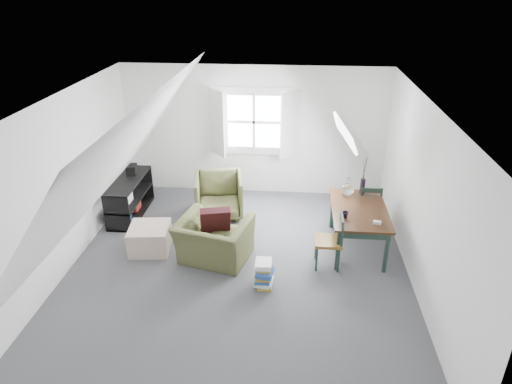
# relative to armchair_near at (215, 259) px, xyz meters

# --- Properties ---
(floor) EXTENTS (5.50, 5.50, 0.00)m
(floor) POSITION_rel_armchair_near_xyz_m (0.38, -0.26, 0.00)
(floor) COLOR #4A4A4E
(floor) RESTS_ON ground
(ceiling) EXTENTS (5.50, 5.50, 0.00)m
(ceiling) POSITION_rel_armchair_near_xyz_m (0.38, -0.26, 2.50)
(ceiling) COLOR white
(ceiling) RESTS_ON wall_back
(wall_back) EXTENTS (5.00, 0.00, 5.00)m
(wall_back) POSITION_rel_armchair_near_xyz_m (0.38, 2.49, 1.25)
(wall_back) COLOR white
(wall_back) RESTS_ON ground
(wall_front) EXTENTS (5.00, 0.00, 5.00)m
(wall_front) POSITION_rel_armchair_near_xyz_m (0.38, -3.01, 1.25)
(wall_front) COLOR white
(wall_front) RESTS_ON ground
(wall_left) EXTENTS (0.00, 5.50, 5.50)m
(wall_left) POSITION_rel_armchair_near_xyz_m (-2.12, -0.26, 1.25)
(wall_left) COLOR white
(wall_left) RESTS_ON ground
(wall_right) EXTENTS (0.00, 5.50, 5.50)m
(wall_right) POSITION_rel_armchair_near_xyz_m (2.88, -0.26, 1.25)
(wall_right) COLOR white
(wall_right) RESTS_ON ground
(slope_left) EXTENTS (3.19, 5.50, 4.48)m
(slope_left) POSITION_rel_armchair_near_xyz_m (-1.17, -0.26, 1.78)
(slope_left) COLOR white
(slope_left) RESTS_ON wall_left
(slope_right) EXTENTS (3.19, 5.50, 4.48)m
(slope_right) POSITION_rel_armchair_near_xyz_m (1.93, -0.26, 1.78)
(slope_right) COLOR white
(slope_right) RESTS_ON wall_right
(dormer_window) EXTENTS (1.71, 0.35, 1.30)m
(dormer_window) POSITION_rel_armchair_near_xyz_m (0.38, 2.42, 1.45)
(dormer_window) COLOR white
(dormer_window) RESTS_ON wall_back
(skylight) EXTENTS (0.35, 0.75, 0.47)m
(skylight) POSITION_rel_armchair_near_xyz_m (1.93, 1.04, 1.75)
(skylight) COLOR white
(skylight) RESTS_ON slope_right
(armchair_near) EXTENTS (1.23, 1.13, 0.67)m
(armchair_near) POSITION_rel_armchair_near_xyz_m (0.00, 0.00, 0.00)
(armchair_near) COLOR #464A24
(armchair_near) RESTS_ON floor
(armchair_far) EXTENTS (0.95, 0.97, 0.77)m
(armchair_far) POSITION_rel_armchair_near_xyz_m (-0.16, 1.43, 0.00)
(armchair_far) COLOR #464A24
(armchair_far) RESTS_ON floor
(throw_pillow) EXTENTS (0.50, 0.36, 0.47)m
(throw_pillow) POSITION_rel_armchair_near_xyz_m (0.00, 0.15, 0.59)
(throw_pillow) COLOR #340E13
(throw_pillow) RESTS_ON armchair_near
(ottoman) EXTENTS (0.67, 0.67, 0.41)m
(ottoman) POSITION_rel_armchair_near_xyz_m (-1.06, 0.18, 0.20)
(ottoman) COLOR #BCA390
(ottoman) RESTS_ON floor
(dining_table) EXTENTS (0.84, 1.41, 0.70)m
(dining_table) POSITION_rel_armchair_near_xyz_m (2.19, 0.51, 0.61)
(dining_table) COLOR #321E12
(dining_table) RESTS_ON floor
(demijohn) EXTENTS (0.21, 0.21, 0.30)m
(demijohn) POSITION_rel_armchair_near_xyz_m (2.04, 0.96, 0.83)
(demijohn) COLOR silver
(demijohn) RESTS_ON dining_table
(vase_twigs) EXTENTS (0.08, 0.09, 0.64)m
(vase_twigs) POSITION_rel_armchair_near_xyz_m (2.29, 1.06, 0.85)
(vase_twigs) COLOR black
(vase_twigs) RESTS_ON dining_table
(cup) EXTENTS (0.13, 0.13, 0.09)m
(cup) POSITION_rel_armchair_near_xyz_m (1.94, 0.21, 0.70)
(cup) COLOR black
(cup) RESTS_ON dining_table
(paper_box) EXTENTS (0.12, 0.09, 0.04)m
(paper_box) POSITION_rel_armchair_near_xyz_m (2.39, 0.06, 0.72)
(paper_box) COLOR white
(paper_box) RESTS_ON dining_table
(dining_chair_far) EXTENTS (0.40, 0.40, 0.84)m
(dining_chair_far) POSITION_rel_armchair_near_xyz_m (2.44, 1.13, 0.44)
(dining_chair_far) COLOR brown
(dining_chair_far) RESTS_ON floor
(dining_chair_near) EXTENTS (0.39, 0.39, 0.84)m
(dining_chair_near) POSITION_rel_armchair_near_xyz_m (1.73, -0.02, 0.44)
(dining_chair_near) COLOR brown
(dining_chair_near) RESTS_ON floor
(media_shelf) EXTENTS (0.45, 1.34, 0.69)m
(media_shelf) POSITION_rel_armchair_near_xyz_m (-1.76, 1.27, 0.31)
(media_shelf) COLOR black
(media_shelf) RESTS_ON floor
(electronics_box) EXTENTS (0.20, 0.26, 0.19)m
(electronics_box) POSITION_rel_armchair_near_xyz_m (-1.76, 1.57, 0.77)
(electronics_box) COLOR black
(electronics_box) RESTS_ON media_shelf
(magazine_stack) EXTENTS (0.29, 0.35, 0.39)m
(magazine_stack) POSITION_rel_armchair_near_xyz_m (0.80, -0.61, 0.20)
(magazine_stack) COLOR #B29933
(magazine_stack) RESTS_ON floor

